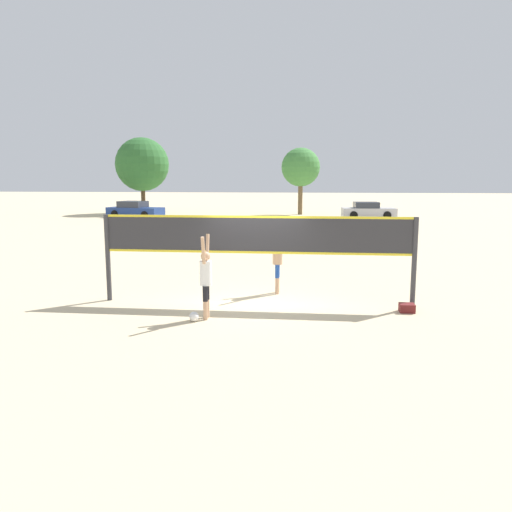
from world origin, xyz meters
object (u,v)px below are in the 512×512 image
(player_blocker, at_px, (278,256))
(gear_bag, at_px, (407,308))
(parked_car_near, at_px, (135,210))
(parked_car_mid, at_px, (368,211))
(volleyball_net, at_px, (256,242))
(player_spiker, at_px, (206,275))
(tree_right_cluster, at_px, (301,168))
(volleyball, at_px, (194,317))
(tree_left_cluster, at_px, (142,165))

(player_blocker, distance_m, gear_bag, 3.88)
(parked_car_near, relative_size, parked_car_mid, 1.12)
(player_blocker, relative_size, parked_car_near, 0.42)
(volleyball_net, distance_m, player_spiker, 1.92)
(player_spiker, bearing_deg, tree_right_cluster, -2.51)
(parked_car_mid, bearing_deg, volleyball, -107.04)
(player_spiker, height_order, parked_car_near, player_spiker)
(player_blocker, xyz_separation_m, gear_bag, (3.34, -1.71, -1.00))
(tree_right_cluster, bearing_deg, player_blocker, -90.00)
(player_blocker, height_order, gear_bag, player_blocker)
(parked_car_near, height_order, tree_left_cluster, tree_left_cluster)
(parked_car_mid, xyz_separation_m, tree_left_cluster, (-20.29, 3.68, 3.91))
(parked_car_mid, height_order, tree_right_cluster, tree_right_cluster)
(volleyball, bearing_deg, parked_car_mid, 76.52)
(player_spiker, distance_m, player_blocker, 3.19)
(parked_car_near, relative_size, tree_right_cluster, 0.83)
(volleyball_net, bearing_deg, volleyball, -125.45)
(player_blocker, distance_m, parked_car_near, 29.74)
(gear_bag, distance_m, parked_car_mid, 29.53)
(gear_bag, distance_m, tree_left_cluster, 37.94)
(player_blocker, bearing_deg, tree_right_cluster, 180.00)
(player_blocker, distance_m, volleyball, 3.67)
(player_spiker, relative_size, parked_car_mid, 0.45)
(gear_bag, bearing_deg, parked_car_mid, 85.52)
(volleyball_net, distance_m, volleyball, 2.65)
(player_blocker, bearing_deg, parked_car_near, -152.59)
(parked_car_near, xyz_separation_m, tree_left_cluster, (-0.95, 5.01, 3.90))
(player_spiker, xyz_separation_m, parked_car_mid, (7.15, 30.54, -0.43))
(player_spiker, relative_size, parked_car_near, 0.40)
(parked_car_near, distance_m, tree_right_cluster, 15.04)
(parked_car_near, bearing_deg, gear_bag, -45.05)
(player_spiker, xyz_separation_m, player_blocker, (1.50, 2.82, 0.06))
(volleyball_net, bearing_deg, tree_right_cluster, 89.16)
(player_blocker, bearing_deg, tree_left_cluster, -155.00)
(tree_right_cluster, bearing_deg, volleyball_net, -90.84)
(parked_car_near, bearing_deg, player_spiker, -53.62)
(player_spiker, xyz_separation_m, tree_right_cluster, (1.50, 34.29, 3.17))
(parked_car_near, bearing_deg, player_blocker, -48.86)
(volleyball_net, distance_m, parked_car_mid, 29.69)
(gear_bag, relative_size, tree_left_cluster, 0.05)
(volleyball, xyz_separation_m, gear_bag, (5.08, 1.37, -0.01))
(volleyball_net, xyz_separation_m, gear_bag, (3.82, -0.40, -1.54))
(volleyball_net, relative_size, tree_right_cluster, 1.37)
(volleyball_net, xyz_separation_m, volleyball, (-1.26, -1.77, -1.53))
(gear_bag, height_order, tree_left_cluster, tree_left_cluster)
(player_blocker, bearing_deg, gear_bag, 62.94)
(player_spiker, bearing_deg, volleyball, 137.78)
(tree_left_cluster, bearing_deg, parked_car_near, -79.22)
(player_spiker, bearing_deg, tree_left_cluster, 21.01)
(volleyball_net, distance_m, tree_left_cluster, 35.77)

